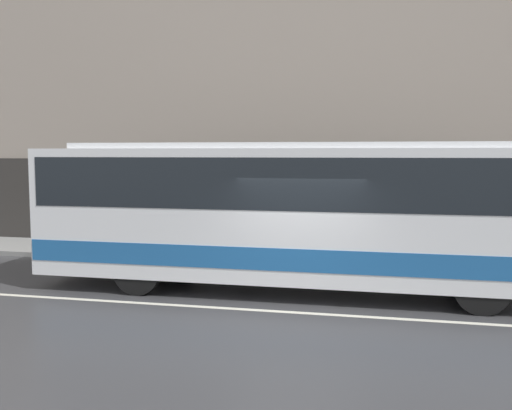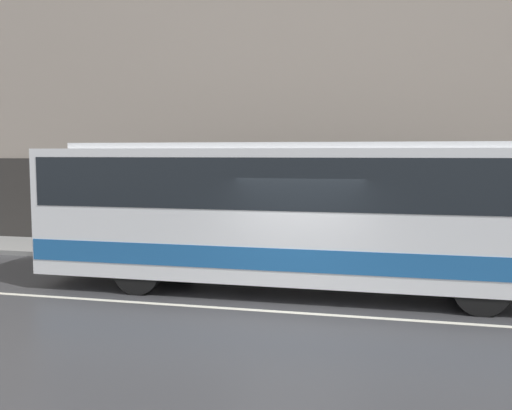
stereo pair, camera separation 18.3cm
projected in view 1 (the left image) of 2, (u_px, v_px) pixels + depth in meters
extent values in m
plane|color=#38383A|center=(295.00, 313.00, 10.69)|extent=(60.00, 60.00, 0.00)
cube|color=gray|center=(324.00, 258.00, 15.80)|extent=(60.00, 2.54, 0.14)
cube|color=gray|center=(331.00, 37.00, 16.60)|extent=(60.00, 0.30, 12.73)
cube|color=#2D2B28|center=(329.00, 206.00, 16.90)|extent=(60.00, 0.06, 2.80)
cube|color=beige|center=(295.00, 312.00, 10.69)|extent=(54.00, 0.14, 0.01)
cube|color=white|center=(288.00, 212.00, 12.31)|extent=(10.84, 2.49, 2.73)
cube|color=#1E5999|center=(288.00, 249.00, 12.38)|extent=(10.79, 2.52, 0.45)
cube|color=black|center=(288.00, 181.00, 12.25)|extent=(10.52, 2.51, 1.04)
cube|color=white|center=(288.00, 146.00, 12.18)|extent=(9.22, 2.12, 0.12)
cylinder|color=black|center=(482.00, 287.00, 10.54)|extent=(1.03, 0.28, 1.03)
cylinder|color=black|center=(465.00, 264.00, 12.65)|extent=(1.03, 0.28, 1.03)
cylinder|color=black|center=(138.00, 270.00, 12.02)|extent=(1.03, 0.28, 1.03)
cylinder|color=black|center=(174.00, 253.00, 14.13)|extent=(1.03, 0.28, 1.03)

